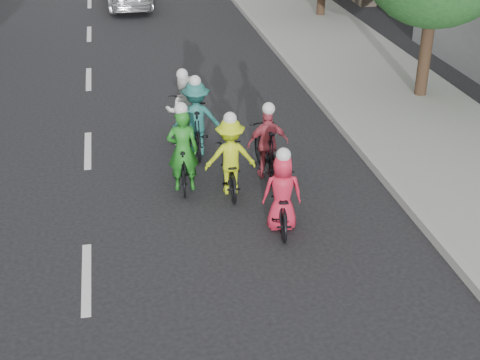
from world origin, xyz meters
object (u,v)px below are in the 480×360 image
object	(u,v)px
cyclist_4	(196,123)
cyclist_1	(281,199)
cyclist_0	(267,148)
cyclist_3	(183,159)
cyclist_5	(230,162)
cyclist_2	(184,118)

from	to	relation	value
cyclist_4	cyclist_1	bearing A→B (deg)	109.36
cyclist_0	cyclist_3	world-z (taller)	cyclist_3
cyclist_1	cyclist_4	world-z (taller)	cyclist_4
cyclist_0	cyclist_4	distance (m)	1.89
cyclist_1	cyclist_3	world-z (taller)	cyclist_3
cyclist_1	cyclist_5	world-z (taller)	cyclist_5
cyclist_3	cyclist_5	xyz separation A→B (m)	(0.90, -0.31, -0.02)
cyclist_2	cyclist_5	xyz separation A→B (m)	(0.63, -2.42, -0.02)
cyclist_4	cyclist_0	bearing A→B (deg)	135.11
cyclist_1	cyclist_4	size ratio (longest dim) A/B	0.95
cyclist_2	cyclist_5	world-z (taller)	cyclist_2
cyclist_0	cyclist_2	distance (m)	2.41
cyclist_3	cyclist_1	bearing A→B (deg)	135.31
cyclist_4	cyclist_5	xyz separation A→B (m)	(0.41, -1.92, -0.08)
cyclist_2	cyclist_1	bearing A→B (deg)	113.51
cyclist_2	cyclist_5	distance (m)	2.50
cyclist_3	cyclist_5	distance (m)	0.95
cyclist_0	cyclist_4	world-z (taller)	cyclist_4
cyclist_0	cyclist_4	size ratio (longest dim) A/B	0.99
cyclist_3	cyclist_4	bearing A→B (deg)	-102.04
cyclist_0	cyclist_2	size ratio (longest dim) A/B	0.92
cyclist_1	cyclist_2	world-z (taller)	cyclist_2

